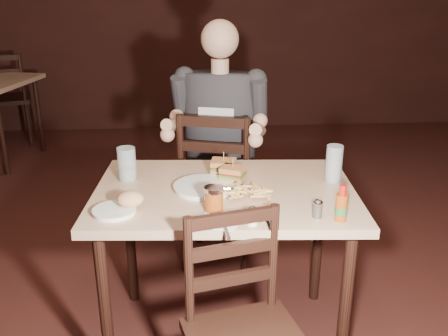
{
  "coord_description": "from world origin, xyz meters",
  "views": [
    {
      "loc": [
        -0.15,
        -2.12,
        1.62
      ],
      "look_at": [
        -0.0,
        -0.09,
        0.85
      ],
      "focal_mm": 40.0,
      "sensor_mm": 36.0,
      "label": 1
    }
  ],
  "objects": [
    {
      "name": "chair_far",
      "position": [
        0.02,
        0.56,
        0.48
      ],
      "size": [
        0.55,
        0.58,
        0.96
      ],
      "primitive_type": null,
      "rotation": [
        0.0,
        0.0,
        2.88
      ],
      "color": "black",
      "rests_on": "ground"
    },
    {
      "name": "room_shell",
      "position": [
        0.0,
        0.0,
        1.4
      ],
      "size": [
        7.0,
        7.0,
        7.0
      ],
      "color": "black",
      "rests_on": "ground"
    },
    {
      "name": "fries_pile",
      "position": [
        0.08,
        -0.23,
        0.8
      ],
      "size": [
        0.24,
        0.18,
        0.04
      ],
      "primitive_type": null,
      "rotation": [
        0.0,
        0.0,
        -0.06
      ],
      "color": "tan",
      "rests_on": "dinner_plate"
    },
    {
      "name": "side_plate",
      "position": [
        -0.45,
        -0.34,
        0.78
      ],
      "size": [
        0.18,
        0.18,
        0.01
      ],
      "primitive_type": "cylinder",
      "rotation": [
        0.0,
        0.0,
        -0.06
      ],
      "color": "white",
      "rests_on": "main_table"
    },
    {
      "name": "fork",
      "position": [
        0.13,
        -0.45,
        0.78
      ],
      "size": [
        0.02,
        0.17,
        0.01
      ],
      "primitive_type": "cube",
      "rotation": [
        0.0,
        0.0,
        0.04
      ],
      "color": "silver",
      "rests_on": "napkin"
    },
    {
      "name": "sandwich_left",
      "position": [
        0.04,
        -0.07,
        0.83
      ],
      "size": [
        0.13,
        0.12,
        0.09
      ],
      "primitive_type": null,
      "rotation": [
        0.0,
        0.0,
        -0.44
      ],
      "color": "#D48C4B",
      "rests_on": "dinner_plate"
    },
    {
      "name": "bread_roll",
      "position": [
        -0.39,
        -0.31,
        0.81
      ],
      "size": [
        0.11,
        0.09,
        0.06
      ],
      "primitive_type": "ellipsoid",
      "rotation": [
        0.0,
        0.0,
        -0.06
      ],
      "color": "tan",
      "rests_on": "side_plate"
    },
    {
      "name": "ketchup_dollop",
      "position": [
        0.06,
        -0.07,
        0.79
      ],
      "size": [
        0.04,
        0.04,
        0.01
      ],
      "primitive_type": "ellipsoid",
      "rotation": [
        0.0,
        0.0,
        -0.06
      ],
      "color": "maroon",
      "rests_on": "dinner_plate"
    },
    {
      "name": "main_table",
      "position": [
        -0.0,
        -0.14,
        0.68
      ],
      "size": [
        1.17,
        0.82,
        0.77
      ],
      "rotation": [
        0.0,
        0.0,
        -0.06
      ],
      "color": "tan",
      "rests_on": "ground"
    },
    {
      "name": "pepper_shaker",
      "position": [
        0.33,
        -0.44,
        0.8
      ],
      "size": [
        0.04,
        0.04,
        0.07
      ],
      "primitive_type": null,
      "rotation": [
        0.0,
        0.0,
        -0.06
      ],
      "color": "#38332D",
      "rests_on": "main_table"
    },
    {
      "name": "hot_sauce",
      "position": [
        0.41,
        -0.47,
        0.84
      ],
      "size": [
        0.05,
        0.05,
        0.14
      ],
      "primitive_type": null,
      "rotation": [
        0.0,
        0.0,
        -0.06
      ],
      "color": "#923E10",
      "rests_on": "main_table"
    },
    {
      "name": "glass_left",
      "position": [
        -0.43,
        0.0,
        0.85
      ],
      "size": [
        0.09,
        0.09,
        0.15
      ],
      "primitive_type": "cylinder",
      "rotation": [
        0.0,
        0.0,
        -0.06
      ],
      "color": "silver",
      "rests_on": "main_table"
    },
    {
      "name": "bg_chair_far",
      "position": [
        -2.0,
        3.05,
        0.47
      ],
      "size": [
        0.54,
        0.57,
        0.94
      ],
      "primitive_type": null,
      "rotation": [
        0.0,
        0.0,
        3.4
      ],
      "color": "black",
      "rests_on": "ground"
    },
    {
      "name": "glass_right",
      "position": [
        0.49,
        -0.08,
        0.85
      ],
      "size": [
        0.08,
        0.08,
        0.17
      ],
      "primitive_type": "cylinder",
      "rotation": [
        0.0,
        0.0,
        -0.06
      ],
      "color": "silver",
      "rests_on": "main_table"
    },
    {
      "name": "dinner_plate",
      "position": [
        -0.09,
        -0.13,
        0.78
      ],
      "size": [
        0.27,
        0.27,
        0.01
      ],
      "primitive_type": "cylinder",
      "rotation": [
        0.0,
        0.0,
        -0.06
      ],
      "color": "white",
      "rests_on": "main_table"
    },
    {
      "name": "salt_shaker",
      "position": [
        0.07,
        -0.48,
        0.8
      ],
      "size": [
        0.04,
        0.04,
        0.07
      ],
      "primitive_type": null,
      "rotation": [
        0.0,
        0.0,
        -0.06
      ],
      "color": "white",
      "rests_on": "main_table"
    },
    {
      "name": "syrup_dispenser",
      "position": [
        -0.06,
        -0.35,
        0.82
      ],
      "size": [
        0.08,
        0.08,
        0.1
      ],
      "primitive_type": null,
      "rotation": [
        0.0,
        0.0,
        -0.06
      ],
      "color": "#923E10",
      "rests_on": "main_table"
    },
    {
      "name": "napkin",
      "position": [
        -0.05,
        -0.44,
        0.77
      ],
      "size": [
        0.2,
        0.19,
        0.0
      ],
      "primitive_type": "cube",
      "rotation": [
        0.0,
        0.0,
        -0.42
      ],
      "color": "white",
      "rests_on": "main_table"
    },
    {
      "name": "knife",
      "position": [
        -0.03,
        -0.49,
        0.78
      ],
      "size": [
        0.03,
        0.21,
        0.01
      ],
      "primitive_type": "cube",
      "rotation": [
        0.0,
        0.0,
        0.08
      ],
      "color": "silver",
      "rests_on": "napkin"
    },
    {
      "name": "sandwich_right",
      "position": [
        0.0,
        0.02,
        0.83
      ],
      "size": [
        0.13,
        0.11,
        0.1
      ],
      "primitive_type": null,
      "rotation": [
        0.0,
        0.0,
        -0.16
      ],
      "color": "#D48C4B",
      "rests_on": "dinner_plate"
    },
    {
      "name": "diner",
      "position": [
        0.01,
        0.52,
        0.96
      ],
      "size": [
        0.63,
        0.55,
        0.93
      ],
      "primitive_type": null,
      "rotation": [
        0.0,
        0.0,
        -0.26
      ],
      "color": "#292A2E",
      "rests_on": "chair_far"
    }
  ]
}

